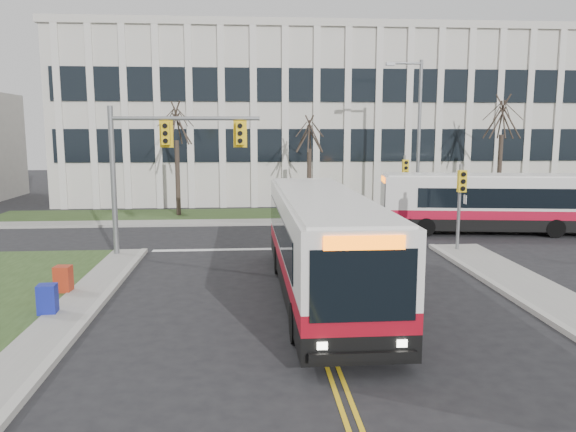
# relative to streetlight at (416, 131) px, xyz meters

# --- Properties ---
(ground) EXTENTS (120.00, 120.00, 0.00)m
(ground) POSITION_rel_streetlight_xyz_m (-8.03, -16.20, -5.19)
(ground) COLOR black
(ground) RESTS_ON ground
(sidewalk_cross) EXTENTS (44.00, 1.60, 0.14)m
(sidewalk_cross) POSITION_rel_streetlight_xyz_m (-3.03, -1.00, -5.12)
(sidewalk_cross) COLOR #9E9B93
(sidewalk_cross) RESTS_ON ground
(building_lawn) EXTENTS (44.00, 5.00, 0.12)m
(building_lawn) POSITION_rel_streetlight_xyz_m (-3.03, 1.80, -5.13)
(building_lawn) COLOR #2D411C
(building_lawn) RESTS_ON ground
(office_building) EXTENTS (40.00, 16.00, 12.00)m
(office_building) POSITION_rel_streetlight_xyz_m (-3.03, 13.80, 0.81)
(office_building) COLOR beige
(office_building) RESTS_ON ground
(mast_arm_signal) EXTENTS (6.11, 0.38, 6.20)m
(mast_arm_signal) POSITION_rel_streetlight_xyz_m (-13.65, -9.04, -0.94)
(mast_arm_signal) COLOR slate
(mast_arm_signal) RESTS_ON ground
(signal_pole_near) EXTENTS (0.34, 0.39, 3.80)m
(signal_pole_near) POSITION_rel_streetlight_xyz_m (-0.83, -9.30, -2.69)
(signal_pole_near) COLOR slate
(signal_pole_near) RESTS_ON ground
(signal_pole_far) EXTENTS (0.34, 0.39, 3.80)m
(signal_pole_far) POSITION_rel_streetlight_xyz_m (-0.83, -0.80, -2.69)
(signal_pole_far) COLOR slate
(signal_pole_far) RESTS_ON ground
(streetlight) EXTENTS (2.15, 0.25, 9.20)m
(streetlight) POSITION_rel_streetlight_xyz_m (0.00, 0.00, 0.00)
(streetlight) COLOR slate
(streetlight) RESTS_ON ground
(directory_sign) EXTENTS (1.50, 0.12, 2.00)m
(directory_sign) POSITION_rel_streetlight_xyz_m (-5.53, 1.30, -4.02)
(directory_sign) COLOR slate
(directory_sign) RESTS_ON ground
(tree_left) EXTENTS (1.80, 1.80, 7.70)m
(tree_left) POSITION_rel_streetlight_xyz_m (-14.03, 1.80, 0.32)
(tree_left) COLOR #42352B
(tree_left) RESTS_ON ground
(tree_mid) EXTENTS (1.80, 1.80, 6.82)m
(tree_mid) POSITION_rel_streetlight_xyz_m (-6.03, 2.00, -0.31)
(tree_mid) COLOR #42352B
(tree_mid) RESTS_ON ground
(tree_right) EXTENTS (1.80, 1.80, 8.25)m
(tree_right) POSITION_rel_streetlight_xyz_m (5.97, 1.80, 0.71)
(tree_right) COLOR #42352B
(tree_right) RESTS_ON ground
(bus_main) EXTENTS (2.68, 12.02, 3.20)m
(bus_main) POSITION_rel_streetlight_xyz_m (-7.54, -15.26, -3.59)
(bus_main) COLOR silver
(bus_main) RESTS_ON ground
(bus_cross) EXTENTS (11.29, 3.91, 2.95)m
(bus_cross) POSITION_rel_streetlight_xyz_m (2.59, -4.90, -3.72)
(bus_cross) COLOR silver
(bus_cross) RESTS_ON ground
(newspaper_box_blue) EXTENTS (0.53, 0.48, 0.95)m
(newspaper_box_blue) POSITION_rel_streetlight_xyz_m (-15.52, -16.67, -4.72)
(newspaper_box_blue) COLOR navy
(newspaper_box_blue) RESTS_ON ground
(newspaper_box_red) EXTENTS (0.53, 0.48, 0.95)m
(newspaper_box_red) POSITION_rel_streetlight_xyz_m (-15.77, -14.49, -4.72)
(newspaper_box_red) COLOR #A12B14
(newspaper_box_red) RESTS_ON ground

